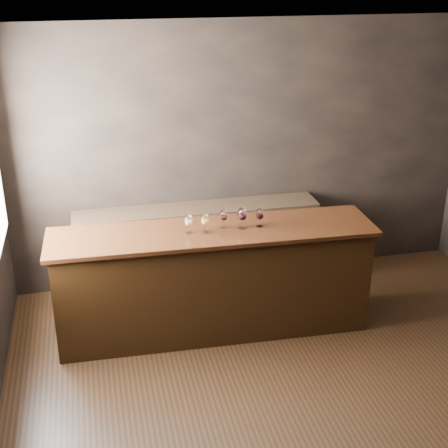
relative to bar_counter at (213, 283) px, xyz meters
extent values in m
plane|color=black|center=(0.57, -1.15, -0.51)|extent=(5.00, 5.00, 0.00)
cube|color=black|center=(0.57, 1.10, 0.89)|extent=(5.00, 0.02, 2.80)
cube|color=silver|center=(0.57, -1.15, 2.29)|extent=(5.00, 4.50, 0.02)
cube|color=black|center=(0.00, 0.00, 0.00)|extent=(2.92, 0.71, 1.02)
cube|color=black|center=(0.00, 0.00, 0.53)|extent=(3.02, 0.79, 0.04)
cube|color=black|center=(0.01, 0.88, -0.04)|extent=(2.58, 0.40, 0.93)
cylinder|color=white|center=(-0.22, -0.01, 0.55)|extent=(0.06, 0.06, 0.00)
cylinder|color=white|center=(-0.22, -0.01, 0.58)|extent=(0.01, 0.01, 0.06)
ellipsoid|color=white|center=(-0.22, -0.01, 0.67)|extent=(0.07, 0.07, 0.10)
cylinder|color=white|center=(-0.22, -0.01, 0.71)|extent=(0.05, 0.05, 0.01)
ellipsoid|color=#CBCD6E|center=(-0.22, -0.01, 0.65)|extent=(0.06, 0.06, 0.05)
cylinder|color=white|center=(-0.08, -0.03, 0.55)|extent=(0.06, 0.06, 0.00)
cylinder|color=white|center=(-0.08, -0.03, 0.58)|extent=(0.01, 0.01, 0.07)
ellipsoid|color=white|center=(-0.08, -0.03, 0.67)|extent=(0.07, 0.07, 0.11)
cylinder|color=white|center=(-0.08, -0.03, 0.72)|extent=(0.06, 0.06, 0.01)
ellipsoid|color=gold|center=(-0.08, -0.03, 0.65)|extent=(0.06, 0.06, 0.05)
cylinder|color=white|center=(0.11, 0.04, 0.55)|extent=(0.06, 0.06, 0.00)
cylinder|color=white|center=(0.11, 0.04, 0.58)|extent=(0.01, 0.01, 0.06)
ellipsoid|color=white|center=(0.11, 0.04, 0.67)|extent=(0.07, 0.07, 0.10)
cylinder|color=white|center=(0.11, 0.04, 0.71)|extent=(0.05, 0.05, 0.01)
ellipsoid|color=black|center=(0.11, 0.04, 0.65)|extent=(0.06, 0.06, 0.05)
cylinder|color=white|center=(0.27, -0.02, 0.55)|extent=(0.07, 0.07, 0.00)
cylinder|color=white|center=(0.27, -0.02, 0.59)|extent=(0.01, 0.01, 0.08)
ellipsoid|color=white|center=(0.27, -0.02, 0.69)|extent=(0.08, 0.08, 0.12)
cylinder|color=white|center=(0.27, -0.02, 0.74)|extent=(0.06, 0.06, 0.01)
ellipsoid|color=black|center=(0.27, -0.02, 0.67)|extent=(0.07, 0.07, 0.05)
cylinder|color=white|center=(0.44, -0.01, 0.55)|extent=(0.06, 0.06, 0.00)
cylinder|color=white|center=(0.44, -0.01, 0.58)|extent=(0.01, 0.01, 0.06)
ellipsoid|color=white|center=(0.44, -0.01, 0.67)|extent=(0.07, 0.07, 0.10)
cylinder|color=white|center=(0.44, -0.01, 0.71)|extent=(0.05, 0.05, 0.01)
ellipsoid|color=black|center=(0.44, -0.01, 0.65)|extent=(0.06, 0.06, 0.05)
camera|label=1|loc=(-1.04, -5.08, 2.85)|focal=50.00mm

